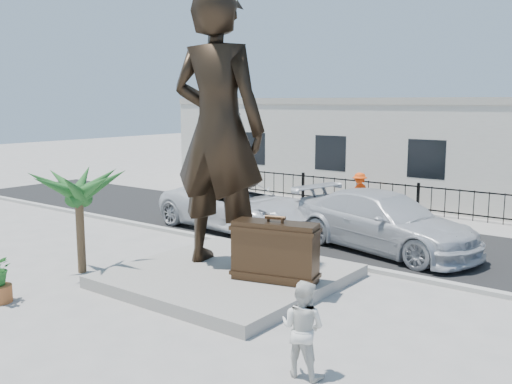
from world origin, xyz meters
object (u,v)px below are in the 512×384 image
Objects in this scene: suitcase at (275,251)px; car_white at (238,205)px; statue at (218,129)px; tourist at (303,328)px.

suitcase is 0.33× the size of car_white.
suitcase is 6.94m from car_white.
tourist is (4.83, -3.46, -3.01)m from statue.
suitcase is at bearing 160.95° from statue.
suitcase is 4.19m from tourist.
suitcase is at bearing -127.71° from car_white.
suitcase is at bearing -53.20° from tourist.
car_white is (-2.98, 4.45, -2.97)m from statue.
tourist is at bearing -129.48° from car_white.
statue reaches higher than car_white.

